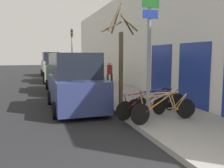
# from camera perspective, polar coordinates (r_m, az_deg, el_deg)

# --- Properties ---
(ground_plane) EXTENTS (80.00, 80.00, 0.00)m
(ground_plane) POSITION_cam_1_polar(r_m,az_deg,el_deg) (14.88, -9.94, -2.02)
(ground_plane) COLOR black
(sidewalk_curb) EXTENTS (3.20, 32.00, 0.15)m
(sidewalk_curb) POSITION_cam_1_polar(r_m,az_deg,el_deg) (18.09, -2.91, -0.13)
(sidewalk_curb) COLOR gray
(sidewalk_curb) RESTS_ON ground
(building_facade) EXTENTS (0.23, 32.00, 6.50)m
(building_facade) POSITION_cam_1_polar(r_m,az_deg,el_deg) (18.40, 2.47, 9.84)
(building_facade) COLOR silver
(building_facade) RESTS_ON ground
(signpost) EXTENTS (0.55, 0.13, 3.90)m
(signpost) POSITION_cam_1_polar(r_m,az_deg,el_deg) (7.66, 8.43, 6.65)
(signpost) COLOR gray
(signpost) RESTS_ON sidewalk_curb
(bicycle_0) EXTENTS (2.41, 0.52, 0.90)m
(bicycle_0) POSITION_cam_1_polar(r_m,az_deg,el_deg) (8.05, 11.92, -5.73)
(bicycle_0) COLOR black
(bicycle_0) RESTS_ON sidewalk_curb
(bicycle_1) EXTENTS (2.18, 0.81, 0.88)m
(bicycle_1) POSITION_cam_1_polar(r_m,az_deg,el_deg) (8.53, 11.08, -5.07)
(bicycle_1) COLOR black
(bicycle_1) RESTS_ON sidewalk_curb
(bicycle_2) EXTENTS (2.10, 0.67, 0.88)m
(bicycle_2) POSITION_cam_1_polar(r_m,az_deg,el_deg) (8.46, 7.06, -5.10)
(bicycle_2) COLOR black
(bicycle_2) RESTS_ON sidewalk_curb
(bicycle_3) EXTENTS (2.21, 1.17, 0.93)m
(bicycle_3) POSITION_cam_1_polar(r_m,az_deg,el_deg) (8.98, 10.16, -4.31)
(bicycle_3) COLOR black
(bicycle_3) RESTS_ON sidewalk_curb
(bicycle_4) EXTENTS (2.31, 0.55, 0.87)m
(bicycle_4) POSITION_cam_1_polar(r_m,az_deg,el_deg) (9.34, 10.78, -4.04)
(bicycle_4) COLOR black
(bicycle_4) RESTS_ON sidewalk_curb
(parked_car_0) EXTENTS (2.15, 4.31, 2.33)m
(parked_car_0) POSITION_cam_1_polar(r_m,az_deg,el_deg) (10.30, -8.30, -0.09)
(parked_car_0) COLOR navy
(parked_car_0) RESTS_ON ground
(parked_car_1) EXTENTS (2.16, 4.45, 2.32)m
(parked_car_1) POSITION_cam_1_polar(r_m,az_deg,el_deg) (15.26, -10.74, 2.20)
(parked_car_1) COLOR #144728
(parked_car_1) RESTS_ON ground
(parked_car_2) EXTENTS (2.22, 4.82, 2.39)m
(parked_car_2) POSITION_cam_1_polar(r_m,az_deg,el_deg) (21.23, -12.68, 3.48)
(parked_car_2) COLOR gray
(parked_car_2) RESTS_ON ground
(parked_car_3) EXTENTS (2.03, 4.22, 2.47)m
(parked_car_3) POSITION_cam_1_polar(r_m,az_deg,el_deg) (26.94, -13.83, 4.20)
(parked_car_3) COLOR #B2B7BC
(parked_car_3) RESTS_ON ground
(pedestrian_near) EXTENTS (0.42, 0.36, 1.62)m
(pedestrian_near) POSITION_cam_1_polar(r_m,az_deg,el_deg) (16.49, -0.53, 2.73)
(pedestrian_near) COLOR #333338
(pedestrian_near) RESTS_ON sidewalk_curb
(street_tree) EXTENTS (1.83, 1.84, 4.18)m
(street_tree) POSITION_cam_1_polar(r_m,az_deg,el_deg) (10.35, 2.03, 6.07)
(street_tree) COLOR brown
(street_tree) RESTS_ON sidewalk_curb
(traffic_light) EXTENTS (0.20, 0.30, 4.50)m
(traffic_light) POSITION_cam_1_polar(r_m,az_deg,el_deg) (23.69, -9.14, 8.62)
(traffic_light) COLOR gray
(traffic_light) RESTS_ON sidewalk_curb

